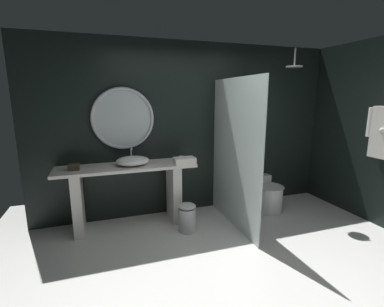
# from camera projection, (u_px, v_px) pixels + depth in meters

# --- Properties ---
(ground_plane) EXTENTS (5.76, 5.76, 0.00)m
(ground_plane) POSITION_uv_depth(u_px,v_px,m) (251.00, 277.00, 2.78)
(ground_plane) COLOR silver
(back_wall_panel) EXTENTS (4.80, 0.10, 2.60)m
(back_wall_panel) POSITION_uv_depth(u_px,v_px,m) (192.00, 129.00, 4.27)
(back_wall_panel) COLOR black
(back_wall_panel) RESTS_ON ground_plane
(side_wall_right) EXTENTS (0.10, 2.47, 2.60)m
(side_wall_right) POSITION_uv_depth(u_px,v_px,m) (371.00, 132.00, 3.94)
(side_wall_right) COLOR black
(side_wall_right) RESTS_ON ground_plane
(vanity_counter) EXTENTS (1.87, 0.52, 0.88)m
(vanity_counter) POSITION_uv_depth(u_px,v_px,m) (128.00, 188.00, 3.80)
(vanity_counter) COLOR silver
(vanity_counter) RESTS_ON ground_plane
(vessel_sink) EXTENTS (0.45, 0.37, 0.23)m
(vessel_sink) POSITION_uv_depth(u_px,v_px,m) (133.00, 161.00, 3.73)
(vessel_sink) COLOR white
(vessel_sink) RESTS_ON vanity_counter
(tumbler_cup) EXTENTS (0.07, 0.07, 0.08)m
(tumbler_cup) POSITION_uv_depth(u_px,v_px,m) (181.00, 159.00, 3.94)
(tumbler_cup) COLOR silver
(tumbler_cup) RESTS_ON vanity_counter
(tissue_box) EXTENTS (0.14, 0.10, 0.08)m
(tissue_box) POSITION_uv_depth(u_px,v_px,m) (74.00, 167.00, 3.48)
(tissue_box) COLOR #3D3323
(tissue_box) RESTS_ON vanity_counter
(round_wall_mirror) EXTENTS (0.87, 0.05, 0.87)m
(round_wall_mirror) POSITION_uv_depth(u_px,v_px,m) (123.00, 119.00, 3.83)
(round_wall_mirror) COLOR #B7B7BC
(shower_glass_panel) EXTENTS (0.02, 1.40, 2.05)m
(shower_glass_panel) POSITION_uv_depth(u_px,v_px,m) (235.00, 154.00, 3.75)
(shower_glass_panel) COLOR silver
(shower_glass_panel) RESTS_ON ground_plane
(rain_shower_head) EXTENTS (0.24, 0.24, 0.28)m
(rain_shower_head) POSITION_uv_depth(u_px,v_px,m) (294.00, 66.00, 4.05)
(rain_shower_head) COLOR #B7B7BC
(toilet) EXTENTS (0.44, 0.59, 0.52)m
(toilet) POSITION_uv_depth(u_px,v_px,m) (267.00, 196.00, 4.38)
(toilet) COLOR white
(toilet) RESTS_ON ground_plane
(waste_bin) EXTENTS (0.24, 0.24, 0.39)m
(waste_bin) POSITION_uv_depth(u_px,v_px,m) (187.00, 217.00, 3.71)
(waste_bin) COLOR #B7B7BC
(waste_bin) RESTS_ON ground_plane
(folded_hand_towel) EXTENTS (0.30, 0.20, 0.09)m
(folded_hand_towel) POSITION_uv_depth(u_px,v_px,m) (184.00, 161.00, 3.81)
(folded_hand_towel) COLOR silver
(folded_hand_towel) RESTS_ON vanity_counter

